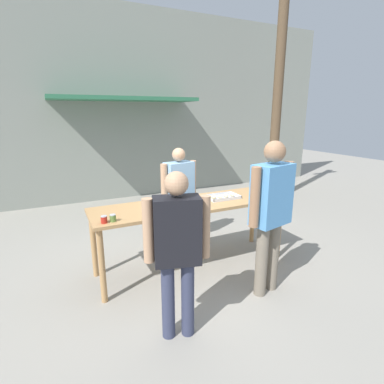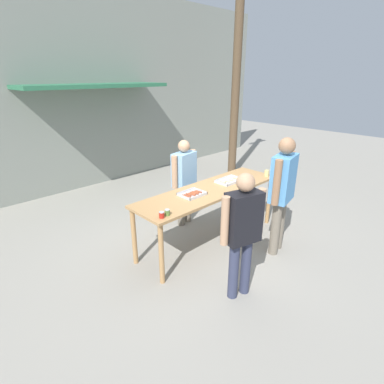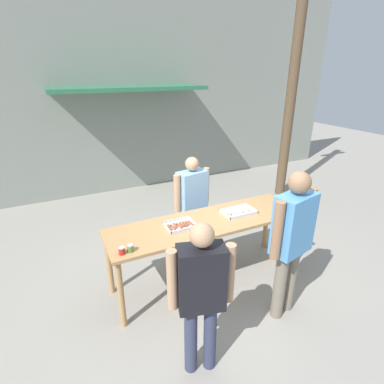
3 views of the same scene
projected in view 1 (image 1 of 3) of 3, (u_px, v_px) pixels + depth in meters
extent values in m
plane|color=gray|center=(192.00, 266.00, 4.25)|extent=(24.00, 24.00, 0.00)
cube|color=gray|center=(120.00, 106.00, 7.15)|extent=(12.00, 0.12, 4.50)
cube|color=#2D704C|center=(125.00, 99.00, 6.64)|extent=(3.20, 1.00, 0.08)
cube|color=tan|center=(192.00, 204.00, 4.02)|extent=(2.66, 0.76, 0.04)
cylinder|color=tan|center=(102.00, 266.00, 3.33)|extent=(0.07, 0.07, 0.89)
cylinder|color=tan|center=(279.00, 229.00, 4.39)|extent=(0.07, 0.07, 0.89)
cylinder|color=tan|center=(94.00, 245.00, 3.88)|extent=(0.07, 0.07, 0.89)
cylinder|color=tan|center=(253.00, 216.00, 4.94)|extent=(0.07, 0.07, 0.89)
cube|color=silver|center=(164.00, 206.00, 3.86)|extent=(0.37, 0.30, 0.01)
cube|color=silver|center=(168.00, 207.00, 3.73)|extent=(0.37, 0.01, 0.03)
cube|color=silver|center=(160.00, 201.00, 3.98)|extent=(0.37, 0.01, 0.03)
cube|color=silver|center=(151.00, 206.00, 3.78)|extent=(0.01, 0.30, 0.03)
cube|color=silver|center=(177.00, 203.00, 3.93)|extent=(0.01, 0.30, 0.03)
cylinder|color=#A34C2D|center=(154.00, 206.00, 3.80)|extent=(0.03, 0.14, 0.02)
cylinder|color=#A34C2D|center=(157.00, 206.00, 3.81)|extent=(0.03, 0.13, 0.02)
cylinder|color=#A34C2D|center=(159.00, 205.00, 3.84)|extent=(0.04, 0.12, 0.03)
cylinder|color=#A34C2D|center=(163.00, 205.00, 3.84)|extent=(0.04, 0.14, 0.02)
cylinder|color=#A34C2D|center=(166.00, 204.00, 3.87)|extent=(0.04, 0.12, 0.03)
cylinder|color=#A34C2D|center=(169.00, 204.00, 3.88)|extent=(0.03, 0.14, 0.03)
cylinder|color=#A34C2D|center=(171.00, 204.00, 3.91)|extent=(0.03, 0.11, 0.02)
cylinder|color=#A34C2D|center=(175.00, 203.00, 3.92)|extent=(0.03, 0.12, 0.02)
cube|color=silver|center=(223.00, 198.00, 4.23)|extent=(0.45, 0.29, 0.01)
cube|color=silver|center=(228.00, 199.00, 4.10)|extent=(0.45, 0.01, 0.03)
cube|color=silver|center=(218.00, 194.00, 4.35)|extent=(0.45, 0.01, 0.03)
cube|color=silver|center=(209.00, 198.00, 4.13)|extent=(0.01, 0.29, 0.03)
cube|color=silver|center=(236.00, 195.00, 4.32)|extent=(0.01, 0.29, 0.03)
ellipsoid|color=beige|center=(213.00, 197.00, 4.16)|extent=(0.08, 0.12, 0.05)
ellipsoid|color=beige|center=(220.00, 197.00, 4.19)|extent=(0.06, 0.11, 0.04)
ellipsoid|color=beige|center=(226.00, 196.00, 4.24)|extent=(0.07, 0.10, 0.04)
ellipsoid|color=beige|center=(232.00, 195.00, 4.29)|extent=(0.05, 0.10, 0.04)
cylinder|color=#B22319|center=(104.00, 220.00, 3.27)|extent=(0.07, 0.07, 0.07)
cylinder|color=#B2B2B7|center=(104.00, 216.00, 3.26)|extent=(0.07, 0.07, 0.01)
cylinder|color=#567A38|center=(113.00, 218.00, 3.31)|extent=(0.07, 0.07, 0.07)
cylinder|color=#B2B2B7|center=(113.00, 215.00, 3.30)|extent=(0.07, 0.07, 0.01)
cylinder|color=#DBC67A|center=(275.00, 193.00, 4.27)|extent=(0.08, 0.08, 0.12)
cylinder|color=#756B5B|center=(174.00, 223.00, 4.83)|extent=(0.13, 0.13, 0.76)
cylinder|color=#756B5B|center=(185.00, 220.00, 4.94)|extent=(0.13, 0.13, 0.76)
cube|color=#84B2DB|center=(179.00, 181.00, 4.71)|extent=(0.49, 0.33, 0.60)
sphere|color=tan|center=(179.00, 155.00, 4.60)|extent=(0.21, 0.21, 0.21)
cylinder|color=tan|center=(164.00, 183.00, 4.55)|extent=(0.10, 0.10, 0.57)
cylinder|color=tan|center=(193.00, 178.00, 4.86)|extent=(0.10, 0.10, 0.57)
cylinder|color=#333851|center=(188.00, 298.00, 2.85)|extent=(0.12, 0.12, 0.78)
cylinder|color=#333851|center=(168.00, 300.00, 2.82)|extent=(0.12, 0.12, 0.78)
cube|color=black|center=(177.00, 231.00, 2.66)|extent=(0.46, 0.33, 0.62)
sphere|color=tan|center=(176.00, 183.00, 2.55)|extent=(0.21, 0.21, 0.21)
cylinder|color=tan|center=(205.00, 227.00, 2.70)|extent=(0.09, 0.09, 0.59)
cylinder|color=tan|center=(148.00, 231.00, 2.61)|extent=(0.09, 0.09, 0.59)
cylinder|color=#756B5B|center=(273.00, 256.00, 3.61)|extent=(0.14, 0.14, 0.87)
cylinder|color=#756B5B|center=(261.00, 261.00, 3.48)|extent=(0.14, 0.14, 0.87)
cube|color=#5193D1|center=(272.00, 195.00, 3.34)|extent=(0.51, 0.35, 0.69)
sphere|color=#936B4C|center=(275.00, 152.00, 3.22)|extent=(0.24, 0.24, 0.24)
cylinder|color=#936B4C|center=(287.00, 189.00, 3.51)|extent=(0.11, 0.11, 0.66)
cylinder|color=#936B4C|center=(255.00, 198.00, 3.17)|extent=(0.11, 0.11, 0.66)
cylinder|color=brown|center=(279.00, 80.00, 6.60)|extent=(0.21, 0.21, 5.58)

